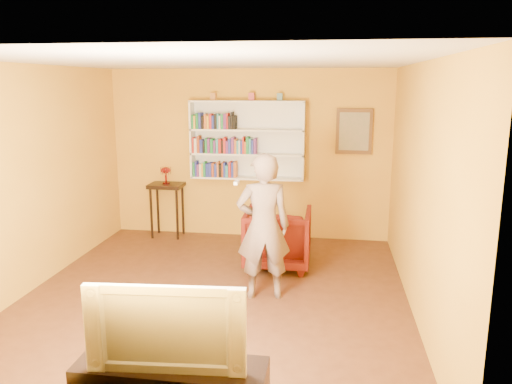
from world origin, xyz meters
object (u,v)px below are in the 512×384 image
Objects in this scene: console_table at (167,193)px; bookshelf at (248,140)px; armchair at (278,238)px; ruby_lustre at (166,172)px; television at (169,323)px; person at (263,227)px.

bookshelf is at bearing 6.91° from console_table.
console_table is 2.26m from armchair.
console_table is at bearing -30.35° from armchair.
television is at bearing -71.25° from ruby_lustre.
console_table is at bearing -26.57° from ruby_lustre.
person is (0.56, -2.30, -0.74)m from bookshelf.
bookshelf is 1.42m from ruby_lustre.
television is (-0.35, -2.36, -0.04)m from person.
ruby_lustre reaches higher than television.
bookshelf is at bearing -89.11° from person.
ruby_lustre is at bearing -61.60° from person.
console_table is 0.98× the size of armchair.
ruby_lustre is 0.16× the size of person.
television reaches higher than armchair.
person is at bearing -48.71° from console_table.
armchair is (0.63, -1.27, -1.19)m from bookshelf.
bookshelf is 2.04× the size of console_table.
bookshelf is 1.58m from console_table.
person is (1.88, -2.14, -0.22)m from ruby_lustre.
television is (0.21, -4.66, -0.78)m from bookshelf.
console_table is (-1.32, -0.16, -0.86)m from bookshelf.
television is (-0.41, -3.39, 0.41)m from armchair.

